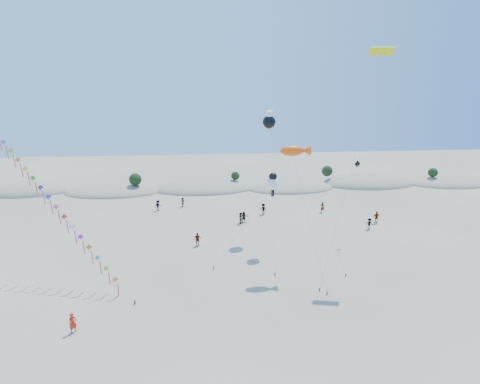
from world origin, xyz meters
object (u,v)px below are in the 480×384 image
parafoil_kite (381,56)px  flyer_foreground (73,323)px  kite_train (30,176)px  fish_kite (295,151)px

parafoil_kite → flyer_foreground: parafoil_kite is taller
kite_train → parafoil_kite: (35.45, -0.75, 11.72)m
flyer_foreground → fish_kite: bearing=-12.2°
fish_kite → flyer_foreground: fish_kite is taller
kite_train → flyer_foreground: (6.72, -12.17, -9.40)m
kite_train → flyer_foreground: bearing=-61.1°
kite_train → parafoil_kite: size_ratio=0.92×
kite_train → parafoil_kite: 37.34m
fish_kite → flyer_foreground: size_ratio=7.66×
kite_train → fish_kite: kite_train is taller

